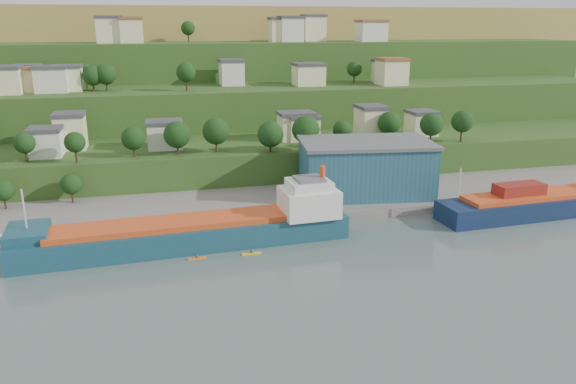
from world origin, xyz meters
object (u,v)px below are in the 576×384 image
object	(u,v)px
warehouse	(365,167)
kayak_orange	(197,257)
cargo_ship_near	(197,233)
cargo_ship_far	(561,202)

from	to	relation	value
warehouse	kayak_orange	distance (m)	50.61
warehouse	kayak_orange	bearing A→B (deg)	-141.08
cargo_ship_near	kayak_orange	distance (m)	6.74
cargo_ship_far	warehouse	distance (m)	44.87
cargo_ship_far	kayak_orange	world-z (taller)	cargo_ship_far
cargo_ship_far	cargo_ship_near	bearing A→B (deg)	177.59
cargo_ship_near	cargo_ship_far	world-z (taller)	cargo_ship_near
cargo_ship_near	kayak_orange	xyz separation A→B (m)	(-0.73, -6.28, -2.35)
warehouse	cargo_ship_near	bearing A→B (deg)	-147.26
cargo_ship_near	kayak_orange	bearing A→B (deg)	-99.89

